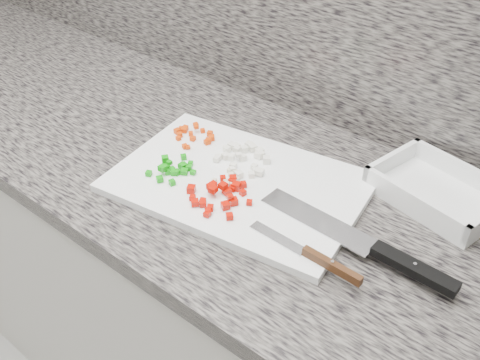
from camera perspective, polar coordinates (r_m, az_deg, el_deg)
name	(u,v)px	position (r m, az deg, el deg)	size (l,w,h in m)	color
cabinet	(212,302)	(1.48, -2.96, -12.85)	(3.92, 0.62, 0.86)	silver
countertop	(206,166)	(1.17, -3.64, 1.52)	(3.96, 0.64, 0.04)	#605B55
cutting_board	(239,183)	(1.07, -0.16, -0.30)	(0.49, 0.33, 0.02)	white
carrot_pile	(193,135)	(1.20, -5.01, 4.85)	(0.10, 0.10, 0.02)	#D43904
onion_pile	(244,156)	(1.12, 0.43, 2.53)	(0.13, 0.12, 0.02)	white
green_pepper_pile	(174,168)	(1.09, -7.04, 1.24)	(0.08, 0.10, 0.02)	#0F940D
red_pepper_pile	(220,193)	(1.02, -2.15, -1.44)	(0.13, 0.13, 0.02)	#BF0E02
garlic_pile	(230,179)	(1.06, -1.08, 0.15)	(0.05, 0.06, 0.01)	beige
chef_knife	(378,250)	(0.94, 14.55, -7.28)	(0.38, 0.06, 0.02)	silver
paring_knife	(317,258)	(0.90, 8.24, -8.25)	(0.22, 0.03, 0.02)	silver
tray	(437,192)	(1.10, 20.29, -1.20)	(0.26, 0.21, 0.05)	white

